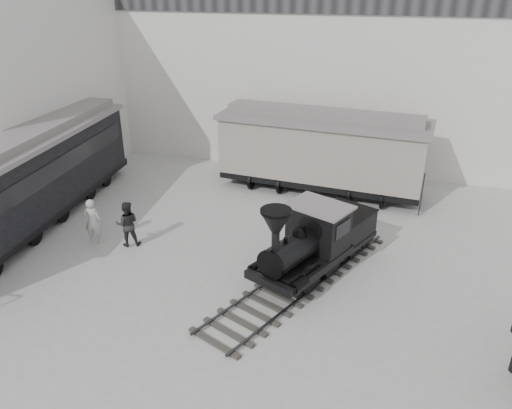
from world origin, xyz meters
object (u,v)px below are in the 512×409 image
(locomotive, at_px, (313,244))
(passenger_coach, at_px, (25,179))
(visitor_a, at_px, (93,221))
(boxcar, at_px, (321,149))
(visitor_b, at_px, (127,224))

(locomotive, distance_m, passenger_coach, 12.14)
(locomotive, distance_m, visitor_a, 8.70)
(boxcar, bearing_deg, visitor_a, -130.04)
(visitor_a, height_order, visitor_b, visitor_a)
(locomotive, xyz_separation_m, visitor_b, (-7.28, 0.06, -0.25))
(locomotive, bearing_deg, boxcar, 121.16)
(passenger_coach, bearing_deg, locomotive, -7.16)
(boxcar, height_order, passenger_coach, boxcar)
(locomotive, distance_m, visitor_b, 7.28)
(visitor_a, bearing_deg, passenger_coach, -23.95)
(boxcar, relative_size, passenger_coach, 0.71)
(visitor_a, bearing_deg, locomotive, 167.84)
(locomotive, relative_size, passenger_coach, 0.63)
(locomotive, height_order, passenger_coach, passenger_coach)
(locomotive, relative_size, visitor_b, 4.90)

